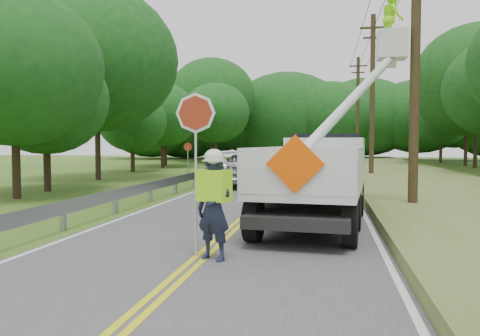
# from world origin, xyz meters

# --- Properties ---
(ground) EXTENTS (140.00, 140.00, 0.00)m
(ground) POSITION_xyz_m (0.00, 0.00, 0.00)
(ground) COLOR #345717
(ground) RESTS_ON ground
(road) EXTENTS (7.20, 96.00, 0.03)m
(road) POSITION_xyz_m (0.00, 14.00, 0.01)
(road) COLOR #454547
(road) RESTS_ON ground
(guardrail) EXTENTS (0.18, 48.00, 0.77)m
(guardrail) POSITION_xyz_m (-4.02, 14.91, 0.55)
(guardrail) COLOR gray
(guardrail) RESTS_ON ground
(utility_poles) EXTENTS (1.60, 43.30, 10.00)m
(utility_poles) POSITION_xyz_m (5.00, 17.02, 5.27)
(utility_poles) COLOR black
(utility_poles) RESTS_ON ground
(tall_grass_verge) EXTENTS (7.00, 96.00, 0.30)m
(tall_grass_verge) POSITION_xyz_m (7.10, 14.00, 0.15)
(tall_grass_verge) COLOR #60682C
(tall_grass_verge) RESTS_ON ground
(treeline_left) EXTENTS (10.21, 54.40, 11.92)m
(treeline_left) POSITION_xyz_m (-10.77, 30.52, 6.05)
(treeline_left) COLOR #332319
(treeline_left) RESTS_ON ground
(treeline_horizon) EXTENTS (57.09, 14.52, 11.62)m
(treeline_horizon) POSITION_xyz_m (-1.41, 56.28, 5.50)
(treeline_horizon) COLOR #144218
(treeline_horizon) RESTS_ON ground
(flagger) EXTENTS (1.19, 0.67, 3.11)m
(flagger) POSITION_xyz_m (0.29, 1.69, 1.12)
(flagger) COLOR #191E33
(flagger) RESTS_ON road
(bucket_truck) EXTENTS (4.20, 7.23, 6.87)m
(bucket_truck) POSITION_xyz_m (2.30, 7.08, 1.57)
(bucket_truck) COLOR black
(bucket_truck) RESTS_ON road
(suv_silver) EXTENTS (4.52, 6.78, 1.73)m
(suv_silver) POSITION_xyz_m (-2.33, 17.18, 0.88)
(suv_silver) COLOR silver
(suv_silver) RESTS_ON road
(suv_darkgrey) EXTENTS (3.70, 5.85, 1.58)m
(suv_darkgrey) POSITION_xyz_m (-1.54, 23.82, 0.81)
(suv_darkgrey) COLOR #35363C
(suv_darkgrey) RESTS_ON road
(stop_sign_permanent) EXTENTS (0.44, 0.21, 2.20)m
(stop_sign_permanent) POSITION_xyz_m (-5.08, 18.22, 1.43)
(stop_sign_permanent) COLOR gray
(stop_sign_permanent) RESTS_ON ground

